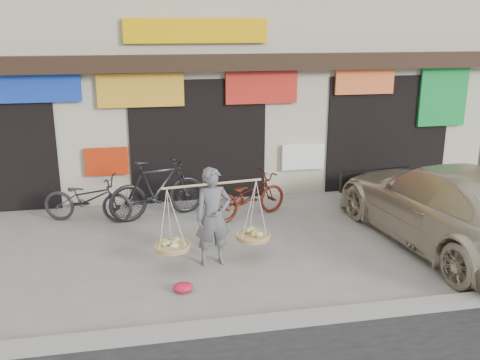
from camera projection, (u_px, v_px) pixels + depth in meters
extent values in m
plane|color=gray|center=(226.00, 264.00, 8.88)|extent=(70.00, 70.00, 0.00)
cube|color=gray|center=(252.00, 324.00, 6.98)|extent=(70.00, 0.25, 0.12)
cube|color=#BCB398|center=(183.00, 37.00, 14.03)|extent=(14.00, 6.00, 7.00)
cube|color=black|center=(198.00, 63.00, 11.18)|extent=(14.00, 0.35, 0.35)
cube|color=black|center=(197.00, 139.00, 12.04)|extent=(3.00, 0.60, 2.70)
cube|color=black|center=(383.00, 131.00, 12.88)|extent=(3.00, 0.60, 2.70)
cube|color=#143AA9|center=(40.00, 88.00, 10.78)|extent=(1.60, 0.08, 0.60)
cube|color=gold|center=(141.00, 90.00, 11.18)|extent=(1.80, 0.08, 0.70)
cube|color=red|center=(262.00, 88.00, 11.67)|extent=(1.60, 0.08, 0.70)
cube|color=orange|center=(365.00, 81.00, 12.09)|extent=(1.40, 0.08, 0.60)
cube|color=#108D35|center=(443.00, 96.00, 12.57)|extent=(1.20, 0.08, 1.40)
cube|color=red|center=(107.00, 162.00, 11.45)|extent=(0.90, 0.08, 0.60)
cube|color=white|center=(303.00, 157.00, 12.30)|extent=(1.00, 0.08, 0.60)
cube|color=#F4B105|center=(197.00, 31.00, 11.07)|extent=(3.00, 0.08, 0.50)
imported|color=slate|center=(213.00, 217.00, 8.67)|extent=(0.64, 0.46, 1.64)
cylinder|color=tan|center=(213.00, 184.00, 8.52)|extent=(1.64, 0.25, 0.04)
cylinder|color=tan|center=(172.00, 247.00, 8.58)|extent=(0.56, 0.56, 0.07)
ellipsoid|color=#A5BF66|center=(172.00, 244.00, 8.57)|extent=(0.39, 0.39, 0.10)
cylinder|color=tan|center=(253.00, 237.00, 9.01)|extent=(0.56, 0.56, 0.07)
ellipsoid|color=#A5BF66|center=(253.00, 233.00, 8.99)|extent=(0.39, 0.39, 0.10)
imported|color=#26252A|center=(88.00, 199.00, 10.67)|extent=(1.93, 1.14, 0.96)
imported|color=black|center=(158.00, 189.00, 10.85)|extent=(2.11, 1.11, 1.22)
imported|color=#571A0F|center=(249.00, 196.00, 10.90)|extent=(1.86, 1.25, 0.93)
imported|color=beige|center=(449.00, 205.00, 9.44)|extent=(2.61, 5.33, 1.49)
cube|color=black|center=(375.00, 179.00, 11.74)|extent=(1.70, 0.27, 0.45)
cube|color=silver|center=(373.00, 183.00, 11.83)|extent=(0.45, 0.07, 0.12)
ellipsoid|color=red|center=(183.00, 287.00, 7.92)|extent=(0.31, 0.25, 0.14)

